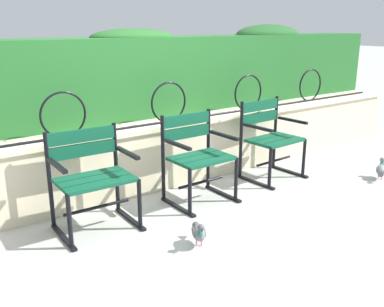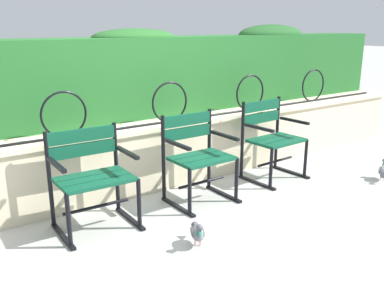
{
  "view_description": "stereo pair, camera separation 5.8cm",
  "coord_description": "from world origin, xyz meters",
  "px_view_note": "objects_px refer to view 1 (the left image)",
  "views": [
    {
      "loc": [
        -2.18,
        -2.9,
        1.66
      ],
      "look_at": [
        0.0,
        0.1,
        0.55
      ],
      "focal_mm": 40.63,
      "sensor_mm": 36.0,
      "label": 1
    },
    {
      "loc": [
        -2.13,
        -2.93,
        1.66
      ],
      "look_at": [
        0.0,
        0.1,
        0.55
      ],
      "focal_mm": 40.63,
      "sensor_mm": 36.0,
      "label": 2
    }
  ],
  "objects_px": {
    "park_chair_left": "(91,175)",
    "pigeon_far_side": "(199,232)",
    "pigeon_near_chairs": "(381,169)",
    "park_chair_right": "(270,136)",
    "park_chair_centre": "(196,154)"
  },
  "relations": [
    {
      "from": "pigeon_far_side",
      "to": "pigeon_near_chairs",
      "type": "bearing_deg",
      "value": 0.44
    },
    {
      "from": "park_chair_left",
      "to": "park_chair_right",
      "type": "height_order",
      "value": "park_chair_right"
    },
    {
      "from": "park_chair_centre",
      "to": "pigeon_far_side",
      "type": "height_order",
      "value": "park_chair_centre"
    },
    {
      "from": "park_chair_centre",
      "to": "pigeon_near_chairs",
      "type": "height_order",
      "value": "park_chair_centre"
    },
    {
      "from": "park_chair_right",
      "to": "pigeon_far_side",
      "type": "distance_m",
      "value": 1.83
    },
    {
      "from": "park_chair_centre",
      "to": "pigeon_near_chairs",
      "type": "bearing_deg",
      "value": -20.25
    },
    {
      "from": "park_chair_left",
      "to": "pigeon_far_side",
      "type": "distance_m",
      "value": 1.01
    },
    {
      "from": "pigeon_near_chairs",
      "to": "pigeon_far_side",
      "type": "relative_size",
      "value": 0.98
    },
    {
      "from": "pigeon_far_side",
      "to": "park_chair_right",
      "type": "bearing_deg",
      "value": 27.3
    },
    {
      "from": "park_chair_left",
      "to": "pigeon_far_side",
      "type": "bearing_deg",
      "value": -56.81
    },
    {
      "from": "park_chair_right",
      "to": "pigeon_near_chairs",
      "type": "relative_size",
      "value": 3.21
    },
    {
      "from": "park_chair_left",
      "to": "park_chair_right",
      "type": "xyz_separation_m",
      "value": [
        2.11,
        0.03,
        0.0
      ]
    },
    {
      "from": "park_chair_left",
      "to": "pigeon_near_chairs",
      "type": "height_order",
      "value": "park_chair_left"
    },
    {
      "from": "park_chair_right",
      "to": "pigeon_near_chairs",
      "type": "bearing_deg",
      "value": -40.33
    },
    {
      "from": "park_chair_centre",
      "to": "pigeon_near_chairs",
      "type": "xyz_separation_m",
      "value": [
        2.0,
        -0.74,
        -0.35
      ]
    }
  ]
}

